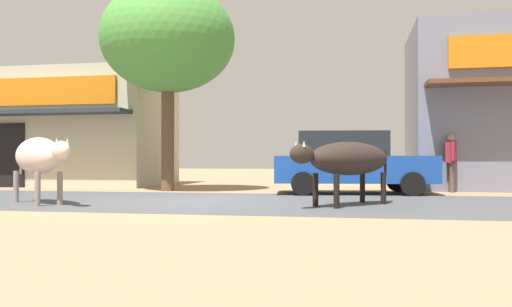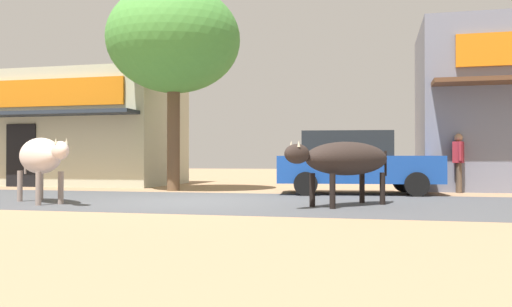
{
  "view_description": "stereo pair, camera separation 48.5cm",
  "coord_description": "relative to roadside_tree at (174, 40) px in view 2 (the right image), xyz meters",
  "views": [
    {
      "loc": [
        3.48,
        -10.9,
        0.9
      ],
      "look_at": [
        1.32,
        0.43,
        1.04
      ],
      "focal_mm": 36.55,
      "sensor_mm": 36.0,
      "label": 1
    },
    {
      "loc": [
        3.95,
        -10.8,
        0.9
      ],
      "look_at": [
        1.32,
        0.43,
        1.04
      ],
      "focal_mm": 36.55,
      "sensor_mm": 36.0,
      "label": 2
    }
  ],
  "objects": [
    {
      "name": "storefront_left_cafe",
      "position": [
        -4.75,
        2.92,
        -2.39
      ],
      "size": [
        6.76,
        4.91,
        3.99
      ],
      "color": "#B6B59A",
      "rests_on": "ground"
    },
    {
      "name": "asphalt_road",
      "position": [
        1.85,
        -3.42,
        -4.39
      ],
      "size": [
        72.0,
        5.45,
        0.0
      ],
      "primitive_type": "cube",
      "color": "#474A4E",
      "rests_on": "ground"
    },
    {
      "name": "ground",
      "position": [
        1.85,
        -3.42,
        -4.39
      ],
      "size": [
        80.0,
        80.0,
        0.0
      ],
      "primitive_type": "plane",
      "color": "#A37D5B"
    },
    {
      "name": "roadside_tree",
      "position": [
        0.0,
        0.0,
        0.0
      ],
      "size": [
        3.89,
        3.89,
        5.97
      ],
      "color": "brown",
      "rests_on": "ground"
    },
    {
      "name": "cow_far_dark",
      "position": [
        5.2,
        -3.94,
        -3.48
      ],
      "size": [
        2.12,
        2.46,
        1.25
      ],
      "color": "#2E2420",
      "rests_on": "ground"
    },
    {
      "name": "pedestrian_by_shop",
      "position": [
        7.95,
        0.86,
        -3.45
      ],
      "size": [
        0.36,
        0.61,
        1.62
      ],
      "color": "brown",
      "rests_on": "ground"
    },
    {
      "name": "cow_near_brown",
      "position": [
        -1.03,
        -4.7,
        -3.42
      ],
      "size": [
        2.25,
        1.86,
        1.36
      ],
      "color": "beige",
      "rests_on": "ground"
    },
    {
      "name": "parked_hatchback_car",
      "position": [
        5.18,
        -0.2,
        -3.55
      ],
      "size": [
        4.35,
        2.39,
        1.64
      ],
      "color": "#18449B",
      "rests_on": "ground"
    }
  ]
}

